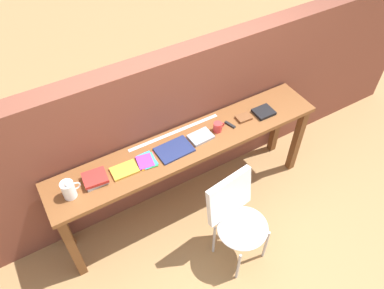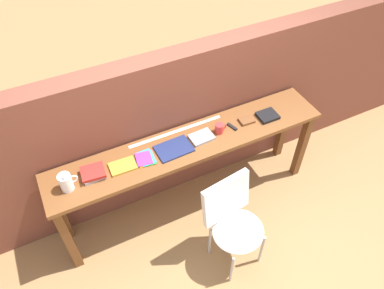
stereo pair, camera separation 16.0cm
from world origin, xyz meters
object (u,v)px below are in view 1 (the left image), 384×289
pitcher_white (69,189)px  chair_white_moulded (238,217)px  mug (218,127)px  book_repair_rightmost (264,112)px  magazine_cycling (124,170)px  pamphlet_pile_colourful (147,161)px  multitool_folded (230,125)px  book_open_centre (174,150)px  leather_journal_brown (244,118)px  book_stack_leftmost (95,179)px

pitcher_white → chair_white_moulded: bearing=-29.0°
mug → book_repair_rightmost: (0.49, -0.02, -0.03)m
magazine_cycling → pamphlet_pile_colourful: size_ratio=1.13×
multitool_folded → book_repair_rightmost: book_repair_rightmost is taller
pamphlet_pile_colourful → pitcher_white: bearing=-178.5°
magazine_cycling → pamphlet_pile_colourful: magazine_cycling is taller
chair_white_moulded → book_repair_rightmost: book_repair_rightmost is taller
multitool_folded → book_open_centre: bearing=-178.7°
chair_white_moulded → book_open_centre: (-0.24, 0.64, 0.36)m
magazine_cycling → mug: 0.89m
mug → chair_white_moulded: bearing=-107.5°
pamphlet_pile_colourful → mug: mug is taller
book_open_centre → leather_journal_brown: 0.73m
book_repair_rightmost → pitcher_white: bearing=-179.0°
pitcher_white → magazine_cycling: size_ratio=0.87×
leather_journal_brown → pamphlet_pile_colourful: bearing=-175.6°
book_open_centre → leather_journal_brown: bearing=-0.4°
mug → book_repair_rightmost: mug is taller
mug → leather_journal_brown: (0.29, 0.01, -0.03)m
mug → leather_journal_brown: bearing=1.8°
chair_white_moulded → book_stack_leftmost: bearing=144.4°
book_open_centre → book_repair_rightmost: book_repair_rightmost is taller
pitcher_white → magazine_cycling: pitcher_white is taller
mug → multitool_folded: bearing=-0.2°
pitcher_white → book_repair_rightmost: bearing=-0.0°
multitool_folded → book_repair_rightmost: bearing=-3.9°
multitool_folded → book_stack_leftmost: bearing=179.5°
magazine_cycling → book_stack_leftmost: bearing=178.2°
pitcher_white → leather_journal_brown: (1.62, 0.03, -0.07)m
leather_journal_brown → book_repair_rightmost: (0.20, -0.03, 0.00)m
chair_white_moulded → multitool_folded: bearing=62.7°
pitcher_white → multitool_folded: bearing=0.9°
book_open_centre → multitool_folded: same height
pamphlet_pile_colourful → book_repair_rightmost: bearing=-0.8°
magazine_cycling → multitool_folded: magazine_cycling is taller
magazine_cycling → book_open_centre: bearing=1.3°
mug → book_repair_rightmost: 0.49m
chair_white_moulded → book_stack_leftmost: book_stack_leftmost is taller
book_stack_leftmost → book_open_centre: 0.68m
book_stack_leftmost → book_open_centre: book_stack_leftmost is taller
pamphlet_pile_colourful → book_open_centre: 0.25m
leather_journal_brown → book_repair_rightmost: 0.21m
mug → multitool_folded: size_ratio=1.00×
pamphlet_pile_colourful → book_open_centre: bearing=-1.4°
book_stack_leftmost → chair_white_moulded: bearing=-35.6°
book_stack_leftmost → mug: (1.13, -0.01, 0.02)m
book_stack_leftmost → pitcher_white: bearing=-170.7°
pitcher_white → book_stack_leftmost: pitcher_white is taller
book_open_centre → book_repair_rightmost: size_ratio=1.67×
magazine_cycling → book_open_centre: (0.45, -0.01, -0.00)m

